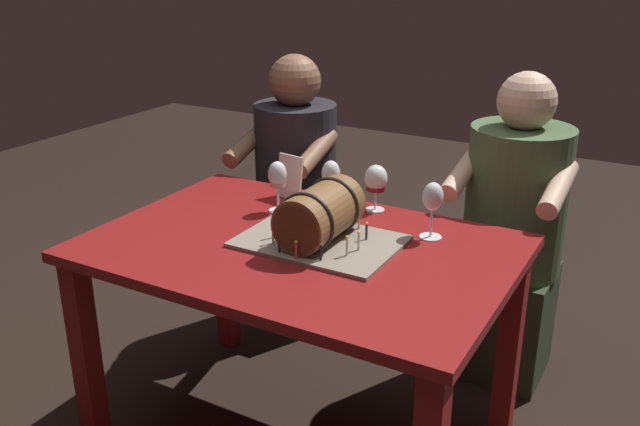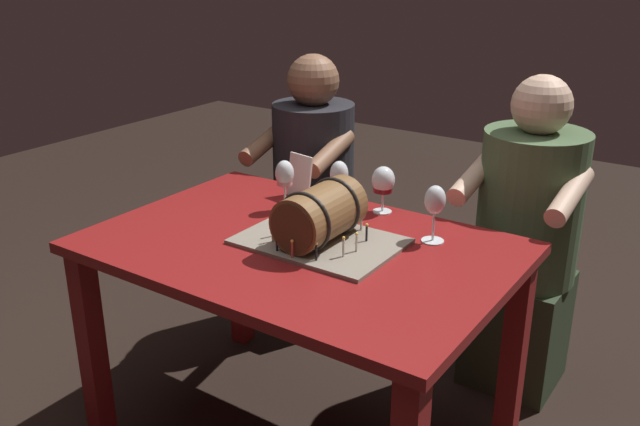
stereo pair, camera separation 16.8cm
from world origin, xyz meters
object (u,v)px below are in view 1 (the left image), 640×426
wine_glass_rose (277,177)px  wine_glass_red (376,180)px  dining_table (300,276)px  wine_glass_white (331,176)px  menu_card (290,177)px  wine_glass_empty (433,199)px  person_seated_left (296,199)px  person_seated_right (512,239)px  barrel_cake (320,218)px

wine_glass_rose → wine_glass_red: wine_glass_rose is taller
wine_glass_red → dining_table: bearing=-102.0°
dining_table → wine_glass_rose: size_ratio=7.22×
wine_glass_white → wine_glass_red: bearing=10.4°
menu_card → wine_glass_empty: bearing=0.7°
person_seated_left → person_seated_right: person_seated_right is taller
wine_glass_white → wine_glass_empty: (0.42, -0.10, 0.02)m
barrel_cake → wine_glass_rose: (-0.26, 0.17, 0.04)m
wine_glass_rose → person_seated_right: (0.69, 0.55, -0.29)m
person_seated_right → barrel_cake: bearing=-120.4°
person_seated_left → barrel_cake: bearing=-53.8°
wine_glass_empty → wine_glass_rose: bearing=-175.9°
wine_glass_empty → person_seated_right: (0.14, 0.51, -0.30)m
dining_table → person_seated_left: 0.89m
wine_glass_rose → person_seated_left: bearing=115.6°
dining_table → wine_glass_empty: wine_glass_empty is taller
wine_glass_white → person_seated_left: person_seated_left is taller
wine_glass_white → wine_glass_empty: size_ratio=0.89×
wine_glass_rose → wine_glass_red: bearing=30.8°
dining_table → wine_glass_red: 0.44m
wine_glass_red → wine_glass_empty: (0.26, -0.13, 0.02)m
barrel_cake → wine_glass_white: (-0.13, 0.31, 0.03)m
wine_glass_white → menu_card: wine_glass_white is taller
menu_card → wine_glass_rose: bearing=-65.6°
person_seated_right → wine_glass_rose: bearing=-141.2°
dining_table → wine_glass_white: 0.42m
person_seated_left → wine_glass_empty: bearing=-32.3°
dining_table → person_seated_right: (0.47, 0.75, -0.05)m
barrel_cake → dining_table: bearing=-147.4°
wine_glass_rose → person_seated_left: person_seated_left is taller
barrel_cake → wine_glass_white: 0.34m
person_seated_left → wine_glass_white: bearing=-45.9°
wine_glass_red → menu_card: 0.33m
wine_glass_red → person_seated_left: 0.73m
wine_glass_white → person_seated_right: bearing=36.2°
wine_glass_red → wine_glass_empty: wine_glass_empty is taller
wine_glass_red → menu_card: wine_glass_red is taller
wine_glass_red → menu_card: (-0.32, -0.04, -0.03)m
dining_table → barrel_cake: barrel_cake is taller
wine_glass_rose → menu_card: 0.15m
dining_table → wine_glass_red: wine_glass_red is taller
wine_glass_rose → wine_glass_empty: bearing=4.1°
barrel_cake → wine_glass_red: 0.34m
barrel_cake → wine_glass_red: bearing=85.4°
wine_glass_white → person_seated_left: (-0.39, 0.41, -0.29)m
menu_card → person_seated_left: (-0.23, 0.42, -0.26)m
wine_glass_rose → wine_glass_empty: (0.55, 0.04, 0.01)m
dining_table → wine_glass_red: size_ratio=7.89×
wine_glass_red → person_seated_left: size_ratio=0.14×
wine_glass_red → wine_glass_white: bearing=-169.6°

